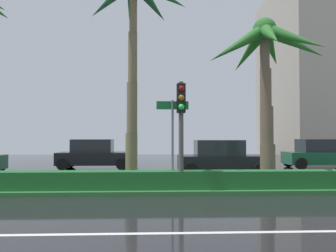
{
  "coord_description": "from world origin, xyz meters",
  "views": [
    {
      "loc": [
        1.36,
        -4.67,
        1.93
      ],
      "look_at": [
        2.12,
        13.5,
        2.46
      ],
      "focal_mm": 35.84,
      "sensor_mm": 36.0,
      "label": 1
    }
  ],
  "objects_px": {
    "palm_tree_centre": "(265,55)",
    "car_in_traffic_second": "(94,155)",
    "traffic_signal_median_right": "(181,115)",
    "car_in_traffic_fourth": "(321,154)",
    "street_name_sign": "(173,131)",
    "car_in_traffic_third": "(221,158)",
    "palm_tree_centre_left": "(134,8)"
  },
  "relations": [
    {
      "from": "palm_tree_centre",
      "to": "car_in_traffic_second",
      "type": "height_order",
      "value": "palm_tree_centre"
    },
    {
      "from": "traffic_signal_median_right",
      "to": "car_in_traffic_fourth",
      "type": "bearing_deg",
      "value": 43.76
    },
    {
      "from": "palm_tree_centre",
      "to": "street_name_sign",
      "type": "height_order",
      "value": "palm_tree_centre"
    },
    {
      "from": "car_in_traffic_second",
      "to": "car_in_traffic_third",
      "type": "bearing_deg",
      "value": -26.79
    },
    {
      "from": "traffic_signal_median_right",
      "to": "car_in_traffic_fourth",
      "type": "relative_size",
      "value": 0.83
    },
    {
      "from": "traffic_signal_median_right",
      "to": "street_name_sign",
      "type": "relative_size",
      "value": 1.19
    },
    {
      "from": "palm_tree_centre",
      "to": "traffic_signal_median_right",
      "type": "bearing_deg",
      "value": -152.57
    },
    {
      "from": "street_name_sign",
      "to": "car_in_traffic_second",
      "type": "bearing_deg",
      "value": 116.09
    },
    {
      "from": "car_in_traffic_fourth",
      "to": "palm_tree_centre_left",
      "type": "bearing_deg",
      "value": -145.87
    },
    {
      "from": "palm_tree_centre",
      "to": "traffic_signal_median_right",
      "type": "height_order",
      "value": "palm_tree_centre"
    },
    {
      "from": "palm_tree_centre_left",
      "to": "car_in_traffic_fourth",
      "type": "xyz_separation_m",
      "value": [
        10.75,
        7.28,
        -5.88
      ]
    },
    {
      "from": "palm_tree_centre_left",
      "to": "palm_tree_centre",
      "type": "xyz_separation_m",
      "value": [
        5.09,
        0.36,
        -1.64
      ]
    },
    {
      "from": "car_in_traffic_third",
      "to": "traffic_signal_median_right",
      "type": "bearing_deg",
      "value": -113.91
    },
    {
      "from": "palm_tree_centre",
      "to": "car_in_traffic_fourth",
      "type": "bearing_deg",
      "value": 50.73
    },
    {
      "from": "palm_tree_centre_left",
      "to": "car_in_traffic_third",
      "type": "bearing_deg",
      "value": 44.53
    },
    {
      "from": "palm_tree_centre_left",
      "to": "car_in_traffic_fourth",
      "type": "distance_m",
      "value": 14.25
    },
    {
      "from": "car_in_traffic_third",
      "to": "palm_tree_centre",
      "type": "bearing_deg",
      "value": -74.18
    },
    {
      "from": "traffic_signal_median_right",
      "to": "car_in_traffic_third",
      "type": "height_order",
      "value": "traffic_signal_median_right"
    },
    {
      "from": "palm_tree_centre_left",
      "to": "car_in_traffic_fourth",
      "type": "bearing_deg",
      "value": 34.13
    },
    {
      "from": "palm_tree_centre_left",
      "to": "palm_tree_centre",
      "type": "height_order",
      "value": "palm_tree_centre_left"
    },
    {
      "from": "car_in_traffic_second",
      "to": "car_in_traffic_fourth",
      "type": "distance_m",
      "value": 13.47
    },
    {
      "from": "car_in_traffic_third",
      "to": "street_name_sign",
      "type": "bearing_deg",
      "value": -118.03
    },
    {
      "from": "street_name_sign",
      "to": "car_in_traffic_fourth",
      "type": "bearing_deg",
      "value": 41.56
    },
    {
      "from": "palm_tree_centre",
      "to": "car_in_traffic_third",
      "type": "relative_size",
      "value": 1.48
    },
    {
      "from": "car_in_traffic_third",
      "to": "car_in_traffic_fourth",
      "type": "relative_size",
      "value": 1.0
    },
    {
      "from": "palm_tree_centre",
      "to": "street_name_sign",
      "type": "xyz_separation_m",
      "value": [
        -3.69,
        -1.37,
        -2.98
      ]
    },
    {
      "from": "palm_tree_centre",
      "to": "car_in_traffic_second",
      "type": "distance_m",
      "value": 11.35
    },
    {
      "from": "palm_tree_centre_left",
      "to": "palm_tree_centre",
      "type": "relative_size",
      "value": 1.26
    },
    {
      "from": "traffic_signal_median_right",
      "to": "car_in_traffic_second",
      "type": "xyz_separation_m",
      "value": [
        -4.39,
        8.84,
        -1.78
      ]
    },
    {
      "from": "palm_tree_centre",
      "to": "traffic_signal_median_right",
      "type": "relative_size",
      "value": 1.79
    },
    {
      "from": "car_in_traffic_second",
      "to": "street_name_sign",
      "type": "bearing_deg",
      "value": -63.91
    },
    {
      "from": "car_in_traffic_second",
      "to": "palm_tree_centre_left",
      "type": "bearing_deg",
      "value": -69.82
    }
  ]
}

